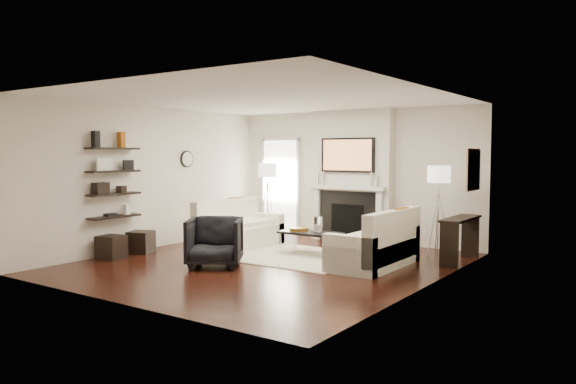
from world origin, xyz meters
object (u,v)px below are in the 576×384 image
Objects in this scene: armchair at (215,239)px; ottoman_near at (141,242)px; loveseat_left_base at (240,237)px; lamp_left_shade at (267,170)px; coffee_table at (310,233)px; lamp_right_shade at (439,174)px; loveseat_right_base at (374,253)px.

ottoman_near is at bearing 143.13° from armchair.
loveseat_left_base is at bearing 83.18° from armchair.
armchair is at bearing -67.66° from lamp_left_shade.
lamp_left_shade is 3.32m from ottoman_near.
lamp_left_shade reaches higher than loveseat_left_base.
loveseat_left_base is at bearing 52.89° from ottoman_near.
coffee_table is 2.75× the size of lamp_right_shade.
armchair is 2.16× the size of lamp_right_shade.
loveseat_left_base is at bearing 177.45° from loveseat_right_base.
lamp_left_shade reaches higher than armchair.
lamp_left_shade is at bearing 153.68° from loveseat_right_base.
lamp_left_shade is at bearing 78.76° from armchair.
lamp_left_shade is (-0.49, 1.55, 1.24)m from loveseat_left_base.
lamp_left_shade reaches higher than ottoman_near.
lamp_left_shade reaches higher than loveseat_right_base.
lamp_right_shade is 1.00× the size of ottoman_near.
loveseat_right_base is 3.99m from lamp_left_shade.
loveseat_left_base is at bearing -157.58° from lamp_right_shade.
ottoman_near is at bearing -127.11° from loveseat_left_base.
armchair is (0.80, -1.58, 0.22)m from loveseat_left_base.
loveseat_left_base reaches higher than ottoman_near.
coffee_table is 2.75× the size of ottoman_near.
coffee_table is 2.75× the size of lamp_left_shade.
lamp_right_shade is at bearing 15.19° from armchair.
lamp_right_shade reaches higher than loveseat_right_base.
loveseat_right_base is at bearing -2.55° from loveseat_left_base.
lamp_left_shade is at bearing 107.53° from loveseat_left_base.
armchair is at bearing -63.24° from loveseat_left_base.
armchair is 1.92m from ottoman_near.
coffee_table is at bearing -145.73° from lamp_right_shade.
loveseat_left_base is 2.08× the size of armchair.
ottoman_near is at bearing -101.61° from lamp_left_shade.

